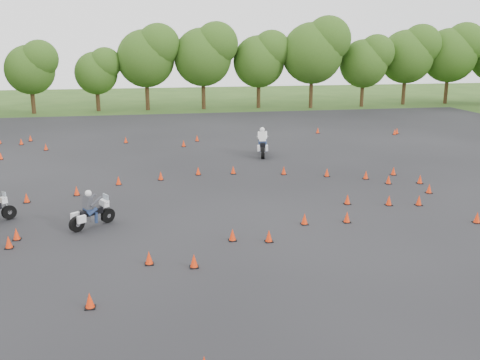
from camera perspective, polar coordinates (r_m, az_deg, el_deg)
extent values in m
plane|color=#2D5119|center=(21.21, 2.02, -5.82)|extent=(140.00, 140.00, 0.00)
plane|color=black|center=(26.80, -0.79, -1.41)|extent=(62.00, 62.00, 0.00)
cone|color=red|center=(20.39, 3.10, -6.00)|extent=(0.26, 0.26, 0.45)
cone|color=red|center=(30.61, 4.69, 1.01)|extent=(0.26, 0.26, 0.45)
cone|color=red|center=(27.57, -17.03, -1.12)|extent=(0.26, 0.26, 0.45)
cone|color=red|center=(30.31, 13.28, 0.52)|extent=(0.26, 0.26, 0.45)
cone|color=red|center=(29.61, -8.46, 0.43)|extent=(0.26, 0.26, 0.45)
cone|color=red|center=(39.74, -20.00, 3.32)|extent=(0.26, 0.26, 0.45)
cone|color=red|center=(31.62, 16.06, 0.92)|extent=(0.26, 0.26, 0.45)
cone|color=red|center=(28.38, 19.52, -0.89)|extent=(0.26, 0.26, 0.45)
cone|color=red|center=(25.73, 15.60, -2.13)|extent=(0.26, 0.26, 0.45)
cone|color=red|center=(30.51, -4.48, 0.97)|extent=(0.26, 0.26, 0.45)
cone|color=red|center=(42.54, -22.31, 3.80)|extent=(0.26, 0.26, 0.45)
cone|color=red|center=(21.51, -23.46, -6.12)|extent=(0.26, 0.26, 0.45)
cone|color=red|center=(22.40, 6.90, -4.17)|extent=(0.26, 0.26, 0.45)
cone|color=red|center=(37.70, -24.18, 2.35)|extent=(0.26, 0.26, 0.45)
cone|color=red|center=(30.64, -0.73, 1.07)|extent=(0.26, 0.26, 0.45)
cone|color=red|center=(40.96, -12.09, 4.20)|extent=(0.26, 0.26, 0.45)
cone|color=red|center=(30.44, 9.26, 0.79)|extent=(0.26, 0.26, 0.45)
cone|color=red|center=(22.91, 11.34, -3.92)|extent=(0.26, 0.26, 0.45)
cone|color=red|center=(45.97, 16.39, 5.03)|extent=(0.26, 0.26, 0.45)
cone|color=red|center=(22.27, -22.75, -5.36)|extent=(0.26, 0.26, 0.45)
cone|color=red|center=(24.52, 23.96, -3.70)|extent=(0.26, 0.26, 0.45)
cone|color=red|center=(26.13, 18.55, -2.10)|extent=(0.26, 0.26, 0.45)
cone|color=red|center=(38.86, -6.03, 3.89)|extent=(0.26, 0.26, 0.45)
cone|color=red|center=(29.03, -12.83, -0.07)|extent=(0.26, 0.26, 0.45)
cone|color=red|center=(18.65, -9.68, -8.21)|extent=(0.26, 0.26, 0.45)
cone|color=red|center=(20.47, -0.81, -5.89)|extent=(0.26, 0.26, 0.45)
cone|color=red|center=(44.82, 8.31, 5.24)|extent=(0.26, 0.26, 0.45)
cone|color=red|center=(45.47, 16.18, 4.95)|extent=(0.26, 0.26, 0.45)
cone|color=red|center=(30.14, 18.65, 0.06)|extent=(0.26, 0.26, 0.45)
cone|color=red|center=(27.14, -21.82, -1.79)|extent=(0.26, 0.26, 0.45)
cone|color=red|center=(18.22, -4.94, -8.62)|extent=(0.26, 0.26, 0.45)
cone|color=red|center=(16.17, -15.74, -12.30)|extent=(0.26, 0.26, 0.45)
cone|color=red|center=(40.89, -4.61, 4.45)|extent=(0.26, 0.26, 0.45)
cone|color=red|center=(25.45, 11.39, -2.05)|extent=(0.26, 0.26, 0.45)
cone|color=red|center=(29.57, 15.56, 0.03)|extent=(0.26, 0.26, 0.45)
cone|color=red|center=(43.81, -21.46, 4.17)|extent=(0.26, 0.26, 0.45)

